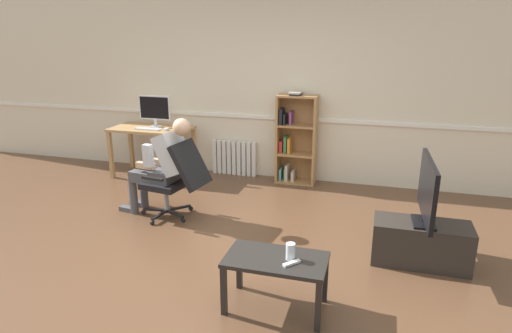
{
  "coord_description": "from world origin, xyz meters",
  "views": [
    {
      "loc": [
        1.43,
        -3.61,
        2.14
      ],
      "look_at": [
        0.15,
        0.85,
        0.7
      ],
      "focal_mm": 30.53,
      "sensor_mm": 36.0,
      "label": 1
    }
  ],
  "objects_px": {
    "computer_mouse": "(166,129)",
    "person_seated": "(162,164)",
    "computer_desk": "(152,135)",
    "office_chair": "(177,177)",
    "imac_monitor": "(155,109)",
    "bookshelf": "(295,140)",
    "tv_stand": "(421,243)",
    "tv_screen": "(427,191)",
    "keyboard": "(148,129)",
    "radiator": "(234,158)",
    "drinking_glass": "(290,251)",
    "spare_remote": "(292,263)",
    "coffee_table": "(276,265)"
  },
  "relations": [
    {
      "from": "drinking_glass",
      "to": "tv_screen",
      "type": "bearing_deg",
      "value": 45.34
    },
    {
      "from": "computer_desk",
      "to": "imac_monitor",
      "type": "xyz_separation_m",
      "value": [
        0.03,
        0.08,
        0.38
      ]
    },
    {
      "from": "radiator",
      "to": "coffee_table",
      "type": "height_order",
      "value": "radiator"
    },
    {
      "from": "imac_monitor",
      "to": "office_chair",
      "type": "bearing_deg",
      "value": -54.42
    },
    {
      "from": "imac_monitor",
      "to": "office_chair",
      "type": "distance_m",
      "value": 1.87
    },
    {
      "from": "keyboard",
      "to": "bookshelf",
      "type": "distance_m",
      "value": 2.17
    },
    {
      "from": "computer_desk",
      "to": "office_chair",
      "type": "xyz_separation_m",
      "value": [
        1.08,
        -1.38,
        -0.13
      ]
    },
    {
      "from": "tv_stand",
      "to": "tv_screen",
      "type": "distance_m",
      "value": 0.53
    },
    {
      "from": "bookshelf",
      "to": "person_seated",
      "type": "bearing_deg",
      "value": -127.27
    },
    {
      "from": "computer_desk",
      "to": "computer_mouse",
      "type": "distance_m",
      "value": 0.35
    },
    {
      "from": "bookshelf",
      "to": "tv_stand",
      "type": "bearing_deg",
      "value": -50.92
    },
    {
      "from": "computer_desk",
      "to": "office_chair",
      "type": "distance_m",
      "value": 1.76
    },
    {
      "from": "person_seated",
      "to": "tv_screen",
      "type": "bearing_deg",
      "value": 90.99
    },
    {
      "from": "keyboard",
      "to": "computer_desk",
      "type": "bearing_deg",
      "value": 99.71
    },
    {
      "from": "bookshelf",
      "to": "radiator",
      "type": "xyz_separation_m",
      "value": [
        -0.96,
        0.1,
        -0.37
      ]
    },
    {
      "from": "computer_mouse",
      "to": "tv_screen",
      "type": "relative_size",
      "value": 0.11
    },
    {
      "from": "radiator",
      "to": "person_seated",
      "type": "distance_m",
      "value": 1.81
    },
    {
      "from": "person_seated",
      "to": "coffee_table",
      "type": "bearing_deg",
      "value": 58.31
    },
    {
      "from": "radiator",
      "to": "drinking_glass",
      "type": "relative_size",
      "value": 5.21
    },
    {
      "from": "imac_monitor",
      "to": "drinking_glass",
      "type": "xyz_separation_m",
      "value": [
        2.69,
        -2.87,
        -0.51
      ]
    },
    {
      "from": "tv_screen",
      "to": "keyboard",
      "type": "bearing_deg",
      "value": 65.01
    },
    {
      "from": "keyboard",
      "to": "office_chair",
      "type": "relative_size",
      "value": 0.41
    },
    {
      "from": "spare_remote",
      "to": "bookshelf",
      "type": "bearing_deg",
      "value": 142.53
    },
    {
      "from": "office_chair",
      "to": "tv_stand",
      "type": "relative_size",
      "value": 1.07
    },
    {
      "from": "drinking_glass",
      "to": "computer_mouse",
      "type": "bearing_deg",
      "value": 132.22
    },
    {
      "from": "person_seated",
      "to": "imac_monitor",
      "type": "bearing_deg",
      "value": -141.02
    },
    {
      "from": "keyboard",
      "to": "radiator",
      "type": "height_order",
      "value": "keyboard"
    },
    {
      "from": "office_chair",
      "to": "computer_desk",
      "type": "bearing_deg",
      "value": -133.92
    },
    {
      "from": "imac_monitor",
      "to": "tv_stand",
      "type": "bearing_deg",
      "value": -25.63
    },
    {
      "from": "computer_desk",
      "to": "tv_stand",
      "type": "height_order",
      "value": "computer_desk"
    },
    {
      "from": "bookshelf",
      "to": "tv_stand",
      "type": "distance_m",
      "value": 2.63
    },
    {
      "from": "keyboard",
      "to": "radiator",
      "type": "xyz_separation_m",
      "value": [
        1.16,
        0.53,
        -0.5
      ]
    },
    {
      "from": "computer_desk",
      "to": "tv_stand",
      "type": "distance_m",
      "value": 4.18
    },
    {
      "from": "imac_monitor",
      "to": "bookshelf",
      "type": "bearing_deg",
      "value": 5.87
    },
    {
      "from": "tv_stand",
      "to": "keyboard",
      "type": "bearing_deg",
      "value": 157.17
    },
    {
      "from": "coffee_table",
      "to": "person_seated",
      "type": "bearing_deg",
      "value": 140.13
    },
    {
      "from": "office_chair",
      "to": "tv_stand",
      "type": "bearing_deg",
      "value": 91.06
    },
    {
      "from": "computer_mouse",
      "to": "imac_monitor",
      "type": "bearing_deg",
      "value": 143.95
    },
    {
      "from": "coffee_table",
      "to": "spare_remote",
      "type": "height_order",
      "value": "spare_remote"
    },
    {
      "from": "person_seated",
      "to": "tv_stand",
      "type": "height_order",
      "value": "person_seated"
    },
    {
      "from": "tv_screen",
      "to": "drinking_glass",
      "type": "distance_m",
      "value": 1.52
    },
    {
      "from": "computer_mouse",
      "to": "radiator",
      "type": "height_order",
      "value": "computer_mouse"
    },
    {
      "from": "office_chair",
      "to": "spare_remote",
      "type": "height_order",
      "value": "office_chair"
    },
    {
      "from": "imac_monitor",
      "to": "tv_screen",
      "type": "bearing_deg",
      "value": -25.62
    },
    {
      "from": "imac_monitor",
      "to": "tv_screen",
      "type": "relative_size",
      "value": 0.56
    },
    {
      "from": "computer_mouse",
      "to": "person_seated",
      "type": "height_order",
      "value": "person_seated"
    },
    {
      "from": "keyboard",
      "to": "office_chair",
      "type": "distance_m",
      "value": 1.65
    },
    {
      "from": "bookshelf",
      "to": "radiator",
      "type": "bearing_deg",
      "value": 174.31
    },
    {
      "from": "radiator",
      "to": "office_chair",
      "type": "relative_size",
      "value": 0.74
    },
    {
      "from": "drinking_glass",
      "to": "office_chair",
      "type": "bearing_deg",
      "value": 139.54
    }
  ]
}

